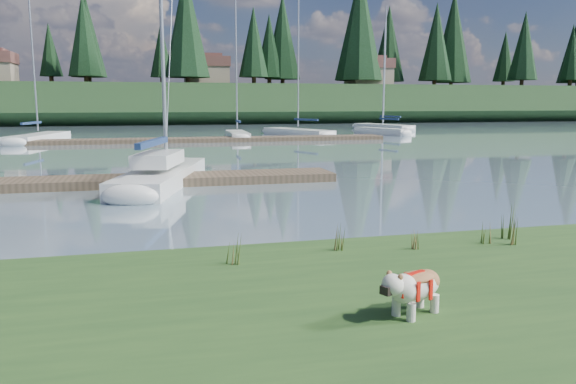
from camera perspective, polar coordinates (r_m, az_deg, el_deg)
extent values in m
plane|color=#7B93A3|center=(41.35, -10.48, 5.01)|extent=(200.00, 200.00, 0.00)
cube|color=#29491D|center=(6.39, 12.19, -16.05)|extent=(60.00, 9.00, 0.35)
cube|color=#1B3318|center=(84.20, -12.48, 8.68)|extent=(200.00, 20.00, 5.00)
cylinder|color=silver|center=(6.82, 12.39, -11.81)|extent=(0.11, 0.11, 0.22)
cylinder|color=silver|center=(6.95, 10.93, -11.35)|extent=(0.11, 0.11, 0.22)
cylinder|color=silver|center=(7.15, 14.66, -10.89)|extent=(0.11, 0.11, 0.22)
cylinder|color=silver|center=(7.28, 13.23, -10.48)|extent=(0.11, 0.11, 0.22)
ellipsoid|color=silver|center=(6.98, 12.95, -9.30)|extent=(0.82, 0.64, 0.34)
ellipsoid|color=#9C643A|center=(6.94, 12.99, -8.43)|extent=(0.61, 0.53, 0.12)
ellipsoid|color=silver|center=(6.61, 10.57, -9.25)|extent=(0.34, 0.35, 0.26)
cube|color=black|center=(6.55, 9.92, -9.83)|extent=(0.12, 0.15, 0.10)
cube|color=silver|center=(20.20, -12.66, 1.37)|extent=(3.67, 7.79, 0.70)
ellipsoid|color=silver|center=(23.88, -10.50, 2.61)|extent=(2.15, 2.44, 0.70)
cube|color=#17294D|center=(18.98, -13.60, 4.89)|extent=(1.10, 3.39, 0.20)
cube|color=silver|center=(19.70, -13.03, 3.30)|extent=(1.90, 2.99, 0.45)
cube|color=#4C3D2C|center=(20.39, -17.83, 1.02)|extent=(16.00, 2.00, 0.30)
cube|color=#4C3D2C|center=(41.51, -7.72, 5.30)|extent=(26.00, 2.20, 0.30)
cube|color=silver|center=(44.98, -24.00, 4.97)|extent=(3.52, 8.27, 0.70)
ellipsoid|color=silver|center=(48.73, -22.22, 5.35)|extent=(2.19, 2.53, 0.70)
cylinder|color=silver|center=(45.10, -24.58, 13.72)|extent=(0.12, 0.12, 12.61)
cube|color=#17294D|center=(43.91, -24.64, 6.39)|extent=(0.88, 3.18, 0.20)
cube|color=silver|center=(44.57, -5.17, 5.69)|extent=(1.74, 6.26, 0.70)
ellipsoid|color=silver|center=(47.64, -5.56, 5.91)|extent=(1.44, 1.76, 0.70)
cylinder|color=silver|center=(44.57, -5.28, 12.71)|extent=(0.12, 0.12, 9.75)
cube|color=#17294D|center=(43.67, -5.08, 7.17)|extent=(0.33, 2.47, 0.20)
cube|color=silver|center=(48.52, 1.03, 6.01)|extent=(4.65, 8.05, 0.70)
ellipsoid|color=silver|center=(51.74, -1.64, 6.20)|extent=(2.42, 2.66, 0.70)
cylinder|color=silver|center=(48.62, 1.06, 13.90)|extent=(0.12, 0.12, 12.22)
cube|color=#17294D|center=(47.61, 1.83, 7.36)|extent=(1.37, 3.01, 0.20)
cube|color=silver|center=(51.02, 9.57, 6.03)|extent=(3.24, 5.86, 0.70)
ellipsoid|color=silver|center=(53.12, 7.40, 6.20)|extent=(1.73, 1.91, 0.70)
cylinder|color=silver|center=(51.00, 9.72, 11.68)|extent=(0.12, 0.12, 8.89)
cube|color=#17294D|center=(50.41, 10.23, 7.32)|extent=(0.99, 2.22, 0.20)
cube|color=silver|center=(59.75, 9.65, 6.47)|extent=(3.86, 8.00, 0.70)
ellipsoid|color=silver|center=(62.80, 7.36, 6.65)|extent=(2.23, 2.52, 0.70)
cylinder|color=silver|center=(59.81, 9.82, 12.61)|extent=(0.12, 0.12, 11.65)
cube|color=#17294D|center=(58.90, 10.35, 7.56)|extent=(1.05, 3.04, 0.20)
cone|color=#475B23|center=(9.70, 4.88, -4.52)|extent=(0.03, 0.03, 0.48)
cone|color=brown|center=(9.68, 5.63, -4.85)|extent=(0.03, 0.03, 0.38)
cone|color=#475B23|center=(9.74, 5.16, -4.32)|extent=(0.03, 0.03, 0.52)
cone|color=brown|center=(9.74, 5.71, -4.92)|extent=(0.03, 0.03, 0.33)
cone|color=#475B23|center=(9.64, 5.14, -4.76)|extent=(0.03, 0.03, 0.43)
cone|color=#475B23|center=(9.98, 12.38, -4.50)|extent=(0.03, 0.03, 0.41)
cone|color=brown|center=(9.98, 13.12, -4.78)|extent=(0.03, 0.03, 0.33)
cone|color=#475B23|center=(10.03, 12.61, -4.32)|extent=(0.03, 0.03, 0.46)
cone|color=brown|center=(10.03, 13.16, -4.83)|extent=(0.03, 0.03, 0.29)
cone|color=#475B23|center=(9.92, 12.68, -4.71)|extent=(0.03, 0.03, 0.37)
cone|color=#475B23|center=(10.75, 21.43, -3.43)|extent=(0.03, 0.03, 0.60)
cone|color=brown|center=(10.78, 22.11, -3.77)|extent=(0.03, 0.03, 0.48)
cone|color=#475B23|center=(10.81, 21.61, -3.21)|extent=(0.03, 0.03, 0.66)
cone|color=brown|center=(10.83, 22.10, -3.87)|extent=(0.03, 0.03, 0.42)
cone|color=#475B23|center=(10.71, 21.76, -3.66)|extent=(0.03, 0.03, 0.54)
cone|color=#475B23|center=(8.88, -5.96, -5.70)|extent=(0.03, 0.03, 0.51)
cone|color=brown|center=(8.84, -5.18, -6.10)|extent=(0.03, 0.03, 0.41)
cone|color=#475B23|center=(8.91, -5.61, -5.47)|extent=(0.03, 0.03, 0.56)
cone|color=brown|center=(8.89, -5.03, -6.18)|extent=(0.03, 0.03, 0.36)
cone|color=#475B23|center=(8.81, -5.76, -5.99)|extent=(0.03, 0.03, 0.46)
cone|color=#475B23|center=(10.75, 19.14, -3.94)|extent=(0.03, 0.03, 0.37)
cone|color=brown|center=(10.76, 19.83, -4.16)|extent=(0.03, 0.03, 0.30)
cone|color=#475B23|center=(10.80, 19.33, -3.78)|extent=(0.03, 0.03, 0.41)
cone|color=brown|center=(10.81, 19.83, -4.20)|extent=(0.03, 0.03, 0.26)
cone|color=#475B23|center=(10.70, 19.46, -4.12)|extent=(0.03, 0.03, 0.33)
cone|color=#475B23|center=(11.18, 21.17, -2.87)|extent=(0.03, 0.03, 0.64)
cone|color=brown|center=(11.20, 21.82, -3.22)|extent=(0.03, 0.03, 0.51)
cone|color=#475B23|center=(11.23, 21.34, -2.66)|extent=(0.03, 0.03, 0.70)
cone|color=brown|center=(11.25, 21.82, -3.33)|extent=(0.03, 0.03, 0.45)
cone|color=#475B23|center=(11.13, 21.48, -3.10)|extent=(0.03, 0.03, 0.57)
cube|color=#33281C|center=(10.31, 1.25, -6.65)|extent=(60.00, 0.50, 0.14)
cylinder|color=#382619|center=(83.54, -19.53, 10.70)|extent=(0.60, 0.60, 1.80)
cone|color=black|center=(83.96, -19.75, 14.69)|extent=(4.84, 4.84, 11.00)
cylinder|color=#382619|center=(77.43, -10.14, 11.24)|extent=(0.60, 0.60, 1.80)
cone|color=black|center=(78.04, -10.29, 16.53)|extent=(6.16, 6.16, 14.00)
cylinder|color=#382619|center=(83.11, -1.90, 11.23)|extent=(0.60, 0.60, 1.80)
cone|color=black|center=(83.44, -1.92, 14.62)|extent=(3.96, 3.96, 9.00)
cylinder|color=#382619|center=(84.94, 7.16, 11.12)|extent=(0.60, 0.60, 1.80)
cone|color=black|center=(85.61, 7.27, 16.54)|extent=(7.04, 7.04, 16.00)
cylinder|color=#382619|center=(93.55, 14.64, 10.71)|extent=(0.60, 0.60, 1.80)
cone|color=black|center=(93.97, 14.80, 14.55)|extent=(5.28, 5.28, 12.00)
cylinder|color=#382619|center=(97.16, 22.65, 10.24)|extent=(0.60, 0.60, 1.80)
cone|color=black|center=(97.50, 22.86, 13.54)|extent=(4.62, 4.62, 10.50)
cube|color=gray|center=(82.69, -8.29, 11.49)|extent=(6.00, 5.00, 2.80)
cube|color=brown|center=(82.80, -8.32, 12.95)|extent=(6.30, 5.30, 1.40)
cube|color=brown|center=(82.86, -8.33, 13.50)|extent=(4.20, 3.60, 0.70)
cube|color=gray|center=(86.62, 8.18, 11.39)|extent=(6.00, 5.00, 2.80)
cube|color=brown|center=(86.73, 8.21, 12.77)|extent=(6.30, 5.30, 1.40)
cube|color=brown|center=(86.79, 8.23, 13.30)|extent=(4.20, 3.60, 0.70)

